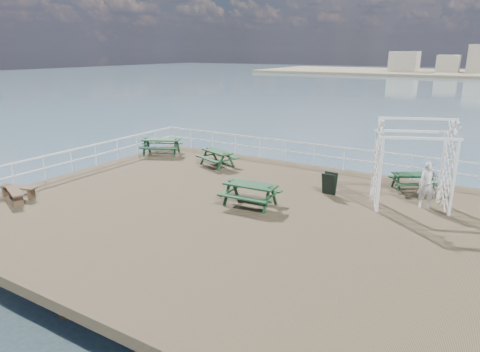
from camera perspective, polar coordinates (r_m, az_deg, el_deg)
name	(u,v)px	position (r m, az deg, el deg)	size (l,w,h in m)	color
ground	(239,213)	(15.06, -0.11, -5.01)	(18.00, 14.00, 0.30)	brown
railing	(271,168)	(16.90, 4.22, 1.02)	(17.77, 13.76, 1.10)	white
picnic_table_a	(161,143)	(23.08, -10.47, 4.33)	(2.45, 2.27, 0.96)	#123219
picnic_table_b	(217,155)	(20.48, -3.05, 2.82)	(2.11, 1.92, 0.84)	#123219
picnic_table_c	(414,178)	(18.21, 22.14, -0.28)	(2.02, 1.92, 0.77)	#123219
picnic_table_d	(250,190)	(15.21, 1.37, -1.86)	(1.95, 1.61, 0.91)	#123219
flat_bench_near	(15,193)	(17.71, -27.85, -2.01)	(1.58, 0.92, 0.45)	brown
flat_bench_far	(18,189)	(18.15, -27.49, -1.54)	(1.59, 0.77, 0.45)	brown
trellis_arbor	(412,169)	(15.96, 21.98, 0.92)	(2.89, 2.25, 3.19)	white
sandwich_board	(329,184)	(16.77, 11.83, -1.03)	(0.54, 0.40, 0.87)	black
person	(427,185)	(16.33, 23.71, -1.11)	(0.60, 0.40, 1.65)	silver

